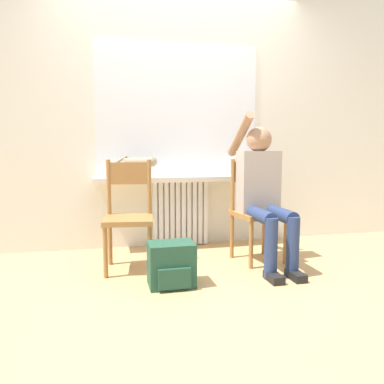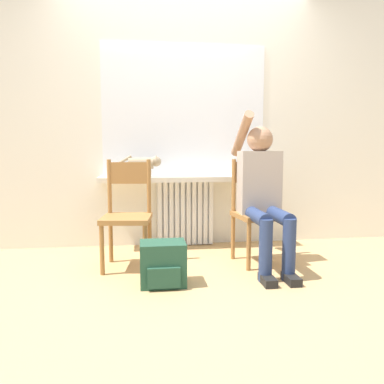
{
  "view_description": "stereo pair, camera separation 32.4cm",
  "coord_description": "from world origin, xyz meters",
  "px_view_note": "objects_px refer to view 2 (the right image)",
  "views": [
    {
      "loc": [
        -0.74,
        -2.52,
        0.98
      ],
      "look_at": [
        0.0,
        0.62,
        0.61
      ],
      "focal_mm": 35.0,
      "sensor_mm": 36.0,
      "label": 1
    },
    {
      "loc": [
        -0.42,
        -2.58,
        0.98
      ],
      "look_at": [
        0.0,
        0.62,
        0.61
      ],
      "focal_mm": 35.0,
      "sensor_mm": 36.0,
      "label": 2
    }
  ],
  "objects_px": {
    "person": "(263,189)",
    "backpack": "(163,264)",
    "chair_right": "(257,210)",
    "cat": "(144,163)",
    "chair_left": "(127,213)"
  },
  "relations": [
    {
      "from": "chair_right",
      "to": "person",
      "type": "distance_m",
      "value": 0.24
    },
    {
      "from": "cat",
      "to": "backpack",
      "type": "relative_size",
      "value": 1.33
    },
    {
      "from": "person",
      "to": "backpack",
      "type": "bearing_deg",
      "value": -158.33
    },
    {
      "from": "chair_left",
      "to": "person",
      "type": "bearing_deg",
      "value": 0.35
    },
    {
      "from": "person",
      "to": "cat",
      "type": "xyz_separation_m",
      "value": [
        -0.97,
        0.65,
        0.19
      ]
    },
    {
      "from": "cat",
      "to": "chair_right",
      "type": "bearing_deg",
      "value": -28.44
    },
    {
      "from": "chair_right",
      "to": "cat",
      "type": "xyz_separation_m",
      "value": [
        -0.96,
        0.52,
        0.39
      ]
    },
    {
      "from": "chair_left",
      "to": "cat",
      "type": "xyz_separation_m",
      "value": [
        0.14,
        0.52,
        0.39
      ]
    },
    {
      "from": "chair_right",
      "to": "cat",
      "type": "relative_size",
      "value": 2.05
    },
    {
      "from": "chair_left",
      "to": "cat",
      "type": "height_order",
      "value": "cat"
    },
    {
      "from": "cat",
      "to": "chair_left",
      "type": "bearing_deg",
      "value": -105.44
    },
    {
      "from": "chair_right",
      "to": "cat",
      "type": "height_order",
      "value": "cat"
    },
    {
      "from": "backpack",
      "to": "person",
      "type": "bearing_deg",
      "value": 21.67
    },
    {
      "from": "person",
      "to": "backpack",
      "type": "relative_size",
      "value": 3.96
    },
    {
      "from": "chair_right",
      "to": "backpack",
      "type": "distance_m",
      "value": 1.0
    }
  ]
}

